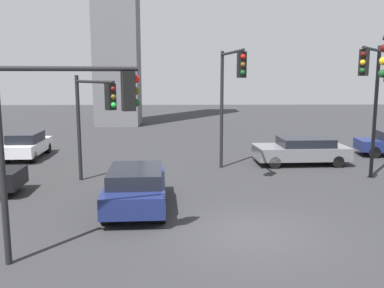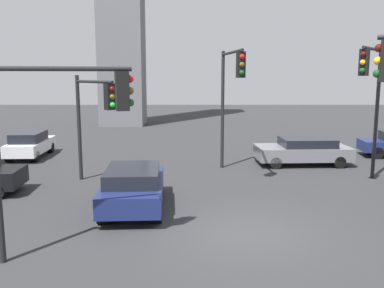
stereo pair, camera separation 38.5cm
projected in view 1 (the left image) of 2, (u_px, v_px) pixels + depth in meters
name	position (u px, v px, depth m)	size (l,w,h in m)	color
ground_plane	(249.00, 232.00, 12.39)	(102.18, 102.18, 0.00)	#2D2D30
traffic_light_0	(68.00, 118.00, 10.27)	(3.26, 1.25, 4.93)	black
traffic_light_1	(95.00, 109.00, 16.96)	(2.04, 2.24, 4.53)	black
traffic_light_2	(370.00, 86.00, 17.29)	(1.88, 2.55, 5.78)	black
traffic_light_3	(230.00, 85.00, 18.45)	(0.67, 4.18, 5.65)	black
car_2	(136.00, 187.00, 14.44)	(2.22, 4.60, 1.46)	navy
car_4	(302.00, 150.00, 21.63)	(4.75, 2.34, 1.37)	slate
car_5	(27.00, 145.00, 23.18)	(1.81, 4.08, 1.42)	silver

